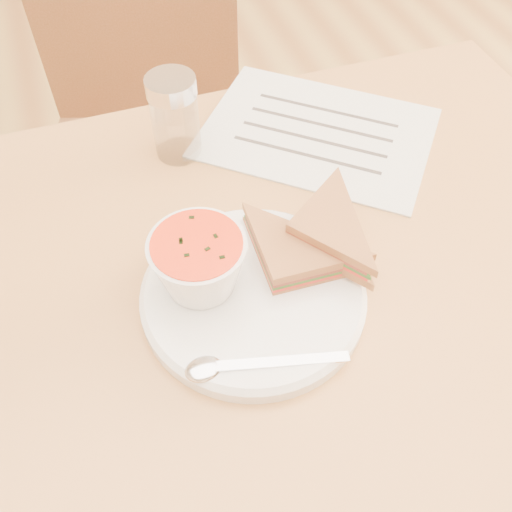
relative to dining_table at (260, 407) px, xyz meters
name	(u,v)px	position (x,y,z in m)	size (l,w,h in m)	color
floor	(259,479)	(0.00, 0.00, -0.38)	(5.00, 6.00, 0.01)	brown
dining_table	(260,407)	(0.00, 0.00, 0.00)	(1.00, 0.70, 0.75)	#A46B32
chair_far	(141,168)	(-0.07, 0.54, 0.09)	(0.41, 0.41, 0.92)	brown
plate	(253,296)	(-0.02, -0.03, 0.38)	(0.25, 0.25, 0.02)	white
soup_bowl	(199,266)	(-0.07, -0.01, 0.43)	(0.10, 0.10, 0.07)	white
sandwich_half_a	(273,290)	(0.00, -0.05, 0.41)	(0.12, 0.12, 0.04)	#A6623A
sandwich_half_b	(285,235)	(0.03, 0.01, 0.42)	(0.11, 0.11, 0.03)	#A6623A
spoon	(260,364)	(-0.04, -0.12, 0.40)	(0.19, 0.04, 0.01)	silver
paper_menu	(317,133)	(0.16, 0.21, 0.38)	(0.31, 0.23, 0.00)	silver
condiment_shaker	(175,117)	(-0.04, 0.23, 0.43)	(0.06, 0.06, 0.12)	silver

